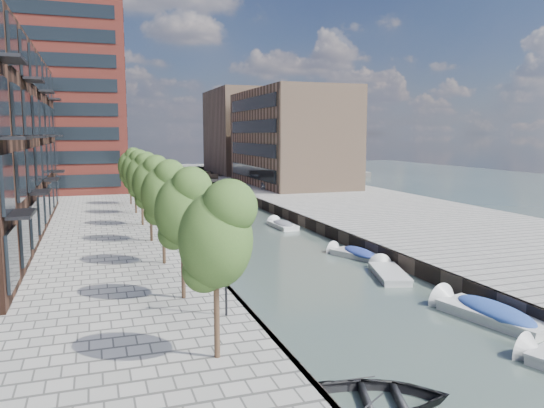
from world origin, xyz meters
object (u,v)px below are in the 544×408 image
sloop_1 (202,259)px  motorboat_4 (281,225)px  tree_0 (216,233)px  sloop_2 (195,240)px  tree_1 (182,206)px  tree_5 (135,168)px  tree_3 (150,181)px  sloop_4 (178,218)px  tree_4 (141,174)px  motorboat_0 (484,313)px  motorboat_3 (354,254)px  sloop_0 (376,406)px  bridge (174,179)px  sloop_3 (195,238)px  motorboat_2 (387,273)px  car (265,184)px  tree_6 (130,164)px  tree_2 (162,191)px

sloop_1 → motorboat_4: (9.49, 10.17, 0.18)m
tree_0 → sloop_2: size_ratio=1.38×
tree_1 → tree_5: 28.00m
tree_5 → tree_1: bearing=-90.0°
tree_3 → sloop_4: tree_3 is taller
motorboat_4 → tree_4: bearing=-177.1°
tree_0 → motorboat_0: 14.51m
tree_0 → tree_1: size_ratio=1.00×
sloop_4 → motorboat_3: bearing=-161.5°
sloop_0 → bridge: bearing=14.6°
sloop_3 → tree_5: bearing=25.5°
sloop_2 → motorboat_3: (9.51, -9.49, 0.18)m
tree_3 → motorboat_0: bearing=-54.1°
tree_0 → motorboat_2: size_ratio=1.18×
sloop_3 → sloop_1: bearing=174.7°
tree_0 → sloop_0: size_ratio=1.25×
sloop_0 → sloop_4: 39.70m
sloop_0 → car: 58.13m
motorboat_2 → car: car is taller
tree_3 → motorboat_0: 23.35m
sloop_2 → tree_1: bearing=164.7°
tree_6 → sloop_4: bearing=-51.5°
tree_5 → car: bearing=43.8°
sloop_1 → sloop_0: bearing=-160.7°
bridge → tree_0: (-8.50, -68.00, 3.92)m
bridge → motorboat_3: (4.93, -52.27, -1.21)m
tree_3 → sloop_4: (4.22, 15.70, -5.31)m
tree_5 → motorboat_0: (13.36, -32.47, -5.08)m
tree_1 → motorboat_3: (13.43, 8.73, -5.13)m
motorboat_3 → tree_1: bearing=-147.0°
sloop_0 → motorboat_3: size_ratio=1.01×
sloop_2 → tree_2: bearing=157.5°
tree_4 → sloop_4: tree_4 is taller
sloop_0 → sloop_3: size_ratio=1.01×
tree_0 → sloop_4: (4.22, 36.70, -5.31)m
motorboat_0 → sloop_3: bearing=111.7°
tree_4 → sloop_3: (3.99, -1.93, -5.31)m
sloop_4 → sloop_1: bearing=171.2°
sloop_3 → motorboat_4: 8.97m
tree_3 → tree_4: (0.00, 7.00, 0.00)m
tree_5 → sloop_4: bearing=21.9°
tree_2 → tree_3: size_ratio=1.00×
tree_5 → tree_2: bearing=-90.0°
tree_4 → tree_5: bearing=90.0°
sloop_0 → sloop_2: sloop_0 is taller
tree_5 → motorboat_4: size_ratio=1.31×
tree_4 → sloop_1: size_ratio=1.45×
tree_0 → sloop_3: 26.91m
tree_3 → motorboat_3: bearing=-21.4°
tree_4 → motorboat_3: 18.90m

